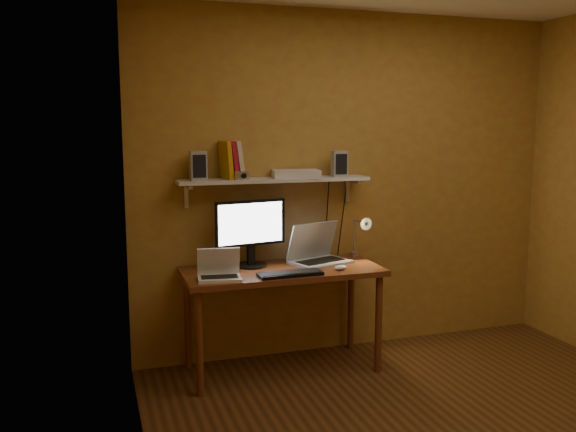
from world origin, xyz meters
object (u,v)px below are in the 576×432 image
object	(u,v)px
speaker_left	(198,166)
shelf_camera	(242,176)
router	(296,174)
wall_shelf	(274,180)
desk	(282,280)
laptop	(317,252)
keyboard	(290,274)
speaker_right	(339,164)
desk_lamp	(361,232)
mouse	(341,267)
netbook	(219,270)
monitor	(251,229)

from	to	relation	value
speaker_left	shelf_camera	distance (m)	0.31
shelf_camera	router	xyz separation A→B (m)	(0.42, 0.07, -0.00)
wall_shelf	router	xyz separation A→B (m)	(0.16, -0.01, 0.04)
desk	speaker_left	bearing A→B (deg)	159.79
wall_shelf	router	size ratio (longest dim) A/B	4.18
desk	speaker_left	xyz separation A→B (m)	(-0.55, 0.20, 0.81)
router	shelf_camera	bearing A→B (deg)	-170.75
speaker_left	laptop	bearing A→B (deg)	-5.30
keyboard	speaker_right	world-z (taller)	speaker_right
speaker_left	shelf_camera	size ratio (longest dim) A/B	1.88
laptop	desk_lamp	world-z (taller)	desk_lamp
wall_shelf	keyboard	bearing A→B (deg)	-91.51
desk	wall_shelf	size ratio (longest dim) A/B	1.00
wall_shelf	keyboard	size ratio (longest dim) A/B	3.20
desk	mouse	world-z (taller)	mouse
netbook	keyboard	world-z (taller)	netbook
wall_shelf	shelf_camera	distance (m)	0.27
mouse	monitor	bearing A→B (deg)	135.49
speaker_right	router	xyz separation A→B (m)	(-0.34, 0.01, -0.07)
desk	speaker_right	xyz separation A→B (m)	(0.50, 0.18, 0.81)
keyboard	desk_lamp	bearing A→B (deg)	24.72
monitor	desk_lamp	distance (m)	0.85
mouse	laptop	bearing A→B (deg)	89.12
desk	router	bearing A→B (deg)	48.63
keyboard	shelf_camera	world-z (taller)	shelf_camera
speaker_left	mouse	bearing A→B (deg)	-20.55
monitor	shelf_camera	world-z (taller)	shelf_camera
netbook	shelf_camera	world-z (taller)	shelf_camera
laptop	netbook	world-z (taller)	laptop
netbook	speaker_right	world-z (taller)	speaker_right
mouse	shelf_camera	world-z (taller)	shelf_camera
keyboard	speaker_right	size ratio (longest dim) A/B	2.30
speaker_left	netbook	bearing A→B (deg)	-78.33
keyboard	mouse	xyz separation A→B (m)	(0.39, 0.04, 0.01)
desk	monitor	xyz separation A→B (m)	(-0.19, 0.14, 0.35)
speaker_left	speaker_right	bearing A→B (deg)	-0.36
keyboard	mouse	distance (m)	0.39
monitor	speaker_left	bearing A→B (deg)	160.81
mouse	router	xyz separation A→B (m)	(-0.21, 0.34, 0.64)
shelf_camera	router	bearing A→B (deg)	9.25
speaker_left	speaker_right	xyz separation A→B (m)	(1.05, -0.02, -0.00)
router	laptop	bearing A→B (deg)	-28.54
laptop	speaker_right	distance (m)	0.68
wall_shelf	speaker_right	distance (m)	0.51
desk_lamp	shelf_camera	bearing A→B (deg)	-179.43
wall_shelf	netbook	bearing A→B (deg)	-145.42
desk	speaker_left	size ratio (longest dim) A/B	7.01
desk	netbook	world-z (taller)	netbook
laptop	router	world-z (taller)	router
keyboard	desk	bearing A→B (deg)	85.57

